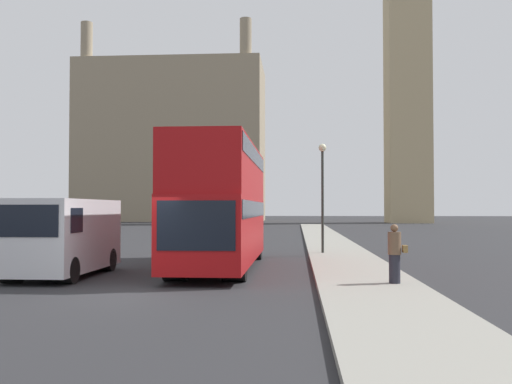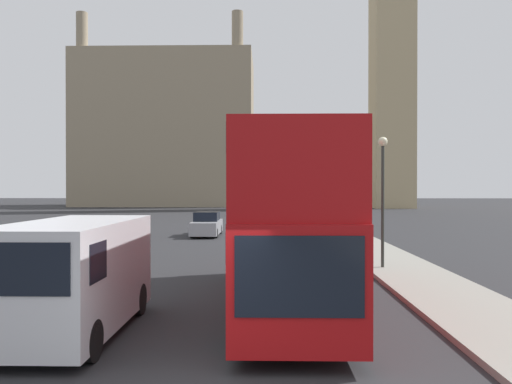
{
  "view_description": "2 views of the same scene",
  "coord_description": "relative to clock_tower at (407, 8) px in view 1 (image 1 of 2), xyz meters",
  "views": [
    {
      "loc": [
        4.46,
        -14.08,
        2.18
      ],
      "look_at": [
        2.96,
        6.92,
        2.79
      ],
      "focal_mm": 40.0,
      "sensor_mm": 36.0,
      "label": 1
    },
    {
      "loc": [
        1.18,
        -7.03,
        3.19
      ],
      "look_at": [
        0.73,
        14.78,
        3.02
      ],
      "focal_mm": 35.0,
      "sensor_mm": 36.0,
      "label": 2
    }
  ],
  "objects": [
    {
      "name": "building_block_distant",
      "position": [
        -38.01,
        9.95,
        -19.29
      ],
      "size": [
        30.84,
        15.89,
        32.73
      ],
      "color": "gray",
      "rests_on": "ground_plane"
    },
    {
      "name": "white_van",
      "position": [
        -24.25,
        -69.55,
        -31.43
      ],
      "size": [
        2.19,
        5.06,
        2.46
      ],
      "color": "silver",
      "rests_on": "ground_plane"
    },
    {
      "name": "clock_tower",
      "position": [
        0.0,
        0.0,
        0.0
      ],
      "size": [
        6.72,
        6.89,
        63.86
      ],
      "color": "tan",
      "rests_on": "ground_plane"
    },
    {
      "name": "pedestrian",
      "position": [
        -14.13,
        -71.52,
        -31.8
      ],
      "size": [
        0.52,
        0.36,
        1.6
      ],
      "color": "#23232D",
      "rests_on": "sidewalk_strip"
    },
    {
      "name": "sidewalk_strip",
      "position": [
        -14.81,
        -73.17,
        -32.68
      ],
      "size": [
        2.88,
        120.0,
        0.15
      ],
      "color": "gray",
      "rests_on": "ground_plane"
    },
    {
      "name": "red_double_decker_bus",
      "position": [
        -19.52,
        -66.66,
        -30.29
      ],
      "size": [
        2.5,
        10.49,
        4.44
      ],
      "color": "#A80F11",
      "rests_on": "ground_plane"
    },
    {
      "name": "parked_sedan",
      "position": [
        -24.05,
        -46.99,
        -32.03
      ],
      "size": [
        1.72,
        4.64,
        1.61
      ],
      "color": "#99999E",
      "rests_on": "ground_plane"
    },
    {
      "name": "ground_plane",
      "position": [
        -21.25,
        -73.17,
        -32.75
      ],
      "size": [
        300.0,
        300.0,
        0.0
      ],
      "primitive_type": "plane",
      "color": "#28282B"
    },
    {
      "name": "street_lamp",
      "position": [
        -15.6,
        -60.96,
        -29.25
      ],
      "size": [
        0.36,
        0.36,
        5.0
      ],
      "color": "#2D332D",
      "rests_on": "sidewalk_strip"
    }
  ]
}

